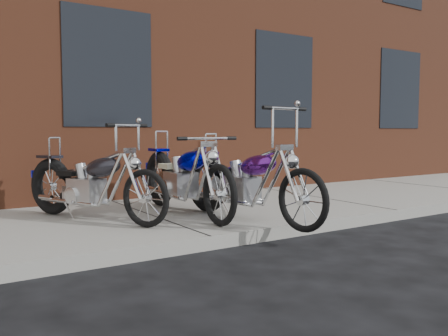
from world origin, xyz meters
TOP-DOWN VIEW (x-y plane):
  - ground at (0.00, 0.00)m, footprint 120.00×120.00m
  - sidewalk at (0.00, 1.50)m, footprint 22.00×3.00m
  - building_brick at (0.00, 8.00)m, footprint 22.00×10.00m
  - chopper_purple at (0.82, 0.53)m, footprint 0.59×2.41m
  - chopper_blue at (0.39, 1.32)m, footprint 0.61×2.49m
  - chopper_third at (-0.75, 1.56)m, footprint 1.08×2.13m

SIDE VIEW (x-z plane):
  - ground at x=0.00m, z-range 0.00..0.00m
  - sidewalk at x=0.00m, z-range 0.00..0.15m
  - chopper_third at x=-0.75m, z-range -0.02..1.15m
  - chopper_purple at x=0.82m, z-range -0.09..1.26m
  - chopper_blue at x=0.39m, z-range 0.06..1.14m
  - building_brick at x=0.00m, z-range 0.00..8.00m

